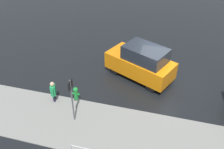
% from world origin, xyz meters
% --- Properties ---
extents(ground_plane, '(60.00, 60.00, 0.00)m').
position_xyz_m(ground_plane, '(0.00, 0.00, 0.00)').
color(ground_plane, black).
extents(kerb_strip, '(24.00, 3.20, 0.04)m').
position_xyz_m(kerb_strip, '(0.00, 4.20, 0.02)').
color(kerb_strip, slate).
rests_on(kerb_strip, ground).
extents(moving_hatchback, '(4.25, 3.16, 2.06)m').
position_xyz_m(moving_hatchback, '(1.16, -0.27, 1.03)').
color(moving_hatchback, orange).
rests_on(moving_hatchback, ground).
extents(fire_hydrant, '(0.42, 0.31, 0.80)m').
position_xyz_m(fire_hydrant, '(4.06, 2.60, 0.40)').
color(fire_hydrant, '#197A2D').
rests_on(fire_hydrant, ground).
extents(pedestrian, '(0.35, 0.54, 1.22)m').
position_xyz_m(pedestrian, '(5.12, 2.98, 0.68)').
color(pedestrian, '#1E8C4C').
rests_on(pedestrian, ground).
extents(sign_post, '(0.07, 0.44, 2.40)m').
position_xyz_m(sign_post, '(3.60, 3.99, 1.58)').
color(sign_post, '#4C4C51').
rests_on(sign_post, ground).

